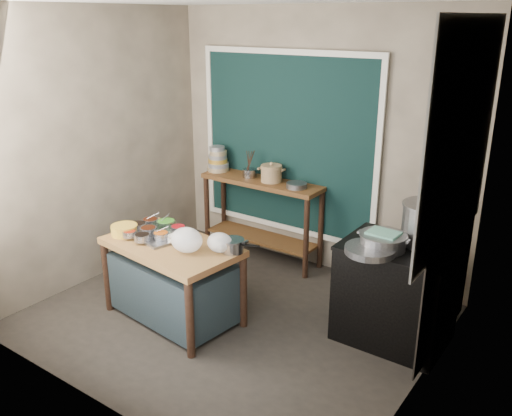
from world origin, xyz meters
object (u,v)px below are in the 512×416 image
Objects in this scene: back_counter at (262,219)px; condiment_tray at (157,235)px; prep_table at (173,281)px; steamer at (383,241)px; ceramic_crock at (271,174)px; stove_block at (395,295)px; stock_pot at (428,224)px; utensil_cup at (250,173)px; saucepan at (232,246)px; yellow_basin at (124,230)px.

back_counter is 2.81× the size of condiment_tray.
steamer is (1.70, 0.71, 0.57)m from prep_table.
ceramic_crock is at bearing 152.54° from steamer.
steamer is (-0.10, -0.14, 0.52)m from stove_block.
stove_block is 1.99× the size of stock_pot.
condiment_tray is 3.23× the size of utensil_cup.
steamer is at bearing -129.84° from stock_pot.
stock_pot is at bearing 46.21° from stove_block.
saucepan is (-1.24, -0.67, 0.38)m from stove_block.
prep_table is 7.82× the size of utensil_cup.
back_counter is at bearing 85.33° from condiment_tray.
back_counter reaches higher than saucepan.
stove_block is 0.67m from stock_pot.
back_counter reaches higher than prep_table.
condiment_tray is at bearing -99.34° from ceramic_crock.
condiment_tray is at bearing -158.54° from stove_block.
back_counter is at bearing -179.03° from ceramic_crock.
stock_pot is at bearing 6.10° from saucepan.
stock_pot is (1.96, 1.02, 0.68)m from prep_table.
condiment_tray is at bearing -94.67° from back_counter.
utensil_cup is at bearing 156.16° from steamer.
utensil_cup is (-0.17, 0.00, 0.52)m from back_counter.
ceramic_crock is at bearing 95.51° from prep_table.
yellow_basin is at bearing -160.05° from steamer.
yellow_basin is (-0.40, -1.67, 0.32)m from back_counter.
ceramic_crock reaches higher than steamer.
yellow_basin is at bearing 169.76° from saucepan.
saucepan reaches higher than prep_table.
steamer is (-0.26, -0.31, -0.11)m from stock_pot.
saucepan is at bearing 9.32° from condiment_tray.
saucepan is at bearing -155.25° from steamer.
steamer is at bearing 19.95° from yellow_basin.
steamer reaches higher than condiment_tray.
yellow_basin is 1.70m from utensil_cup.
utensil_cup is 2.30m from stock_pot.
stove_block is 2.01m from ceramic_crock.
back_counter reaches higher than stove_block.
prep_table is 1.99m from stove_block.
condiment_tray is 0.80m from saucepan.
utensil_cup reaches higher than condiment_tray.
stock_pot is (2.06, -0.56, 0.58)m from back_counter.
saucepan is 1.27m from steamer.
stock_pot is (2.46, 1.11, 0.26)m from yellow_basin.
utensil_cup reaches higher than saucepan.
stove_block reaches higher than prep_table.
utensil_cup is (-0.27, 1.58, 0.62)m from prep_table.
prep_table is at bearing -90.86° from ceramic_crock.
utensil_cup is (-2.07, 0.73, 0.57)m from stove_block.
back_counter is at bearing 164.71° from stock_pot.
prep_table is 5.06× the size of yellow_basin.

